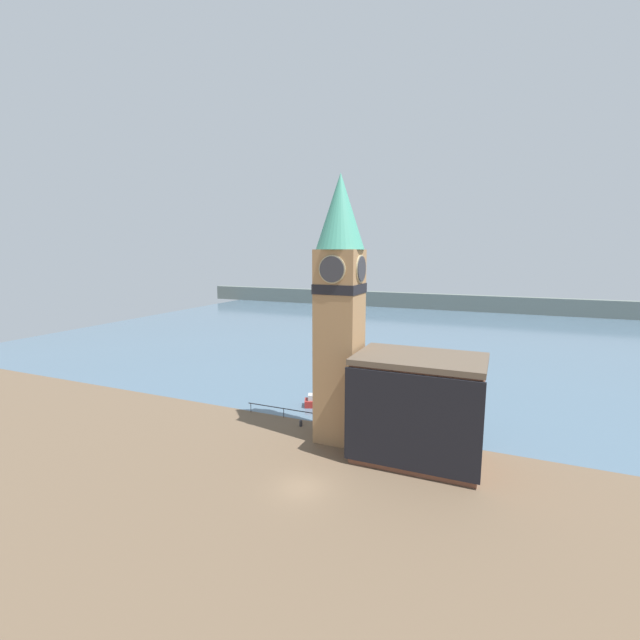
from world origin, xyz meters
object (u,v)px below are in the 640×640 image
object	(u,v)px
mooring_bollard_near	(301,423)
clock_tower	(340,303)
boat_near	(321,402)
pier_building	(418,408)

from	to	relation	value
mooring_bollard_near	clock_tower	bearing A→B (deg)	-14.24
boat_near	mooring_bollard_near	distance (m)	6.30
pier_building	boat_near	xyz separation A→B (m)	(-12.98, 8.56, -4.14)
clock_tower	boat_near	distance (m)	15.81
clock_tower	pier_building	distance (m)	11.82
mooring_bollard_near	pier_building	bearing A→B (deg)	-10.26
clock_tower	pier_building	bearing A→B (deg)	-7.79
clock_tower	pier_building	xyz separation A→B (m)	(7.82, -1.07, -8.79)
pier_building	mooring_bollard_near	size ratio (longest dim) A/B	16.20
clock_tower	mooring_bollard_near	distance (m)	14.00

